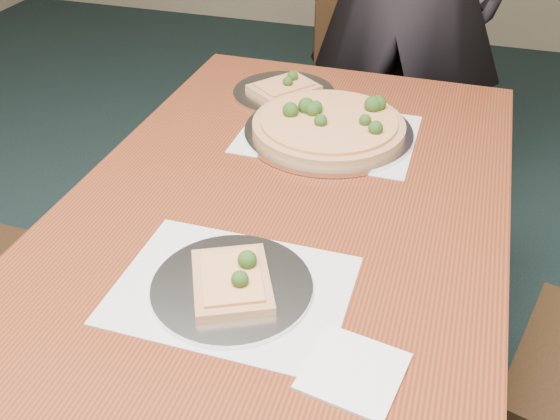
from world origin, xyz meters
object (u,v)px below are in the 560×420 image
(chair_far, at_px, (373,95))
(slice_plate_near, at_px, (232,283))
(dining_table, at_px, (280,245))
(slice_plate_far, at_px, (284,90))
(pizza_pan, at_px, (329,126))

(chair_far, bearing_deg, slice_plate_near, -111.22)
(dining_table, distance_m, slice_plate_far, 0.56)
(pizza_pan, bearing_deg, dining_table, -92.99)
(dining_table, bearing_deg, pizza_pan, 87.01)
(chair_far, bearing_deg, pizza_pan, -109.92)
(pizza_pan, xyz_separation_m, slice_plate_near, (-0.03, -0.60, -0.01))
(chair_far, bearing_deg, dining_table, -111.02)
(pizza_pan, height_order, slice_plate_near, pizza_pan)
(chair_far, height_order, slice_plate_far, chair_far)
(pizza_pan, height_order, slice_plate_far, pizza_pan)
(dining_table, distance_m, slice_plate_near, 0.27)
(dining_table, height_order, pizza_pan, pizza_pan)
(chair_far, relative_size, pizza_pan, 2.20)
(dining_table, xyz_separation_m, chair_far, (0.01, 1.10, -0.14))
(dining_table, height_order, slice_plate_far, slice_plate_far)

